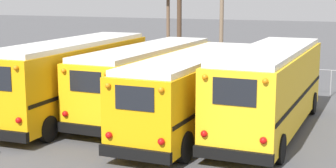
% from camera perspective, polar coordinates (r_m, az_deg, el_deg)
% --- Properties ---
extents(ground_plane, '(160.00, 160.00, 0.00)m').
position_cam_1_polar(ground_plane, '(21.76, 0.05, -4.23)').
color(ground_plane, '#4C4C4F').
extents(school_bus_0, '(2.76, 10.42, 3.34)m').
position_cam_1_polar(school_bus_0, '(22.75, -10.41, 0.89)').
color(school_bus_0, '#E5A00C').
rests_on(school_bus_0, ground).
extents(school_bus_1, '(2.68, 10.42, 3.05)m').
position_cam_1_polar(school_bus_1, '(22.89, -2.23, 0.75)').
color(school_bus_1, yellow).
rests_on(school_bus_1, ground).
extents(school_bus_2, '(2.63, 10.54, 3.02)m').
position_cam_1_polar(school_bus_2, '(20.19, 2.90, -0.55)').
color(school_bus_2, '#E5A00C').
rests_on(school_bus_2, ground).
extents(school_bus_3, '(2.75, 10.22, 3.30)m').
position_cam_1_polar(school_bus_3, '(20.30, 11.22, -0.30)').
color(school_bus_3, yellow).
rests_on(school_bus_3, ground).
extents(utility_pole, '(1.80, 0.26, 9.37)m').
position_cam_1_polar(utility_pole, '(32.96, 6.00, 9.19)').
color(utility_pole, '#75604C').
rests_on(utility_pole, ground).
extents(fence_line, '(16.47, 0.06, 1.42)m').
position_cam_1_polar(fence_line, '(29.10, 6.06, 1.35)').
color(fence_line, '#939399').
rests_on(fence_line, ground).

